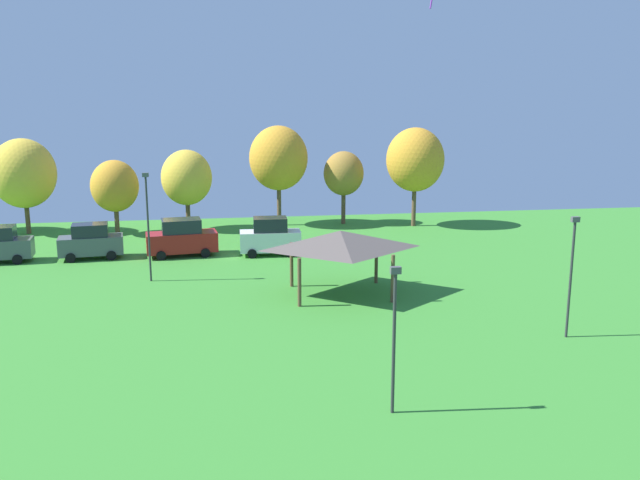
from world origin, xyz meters
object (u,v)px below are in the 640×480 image
treeline_tree_4 (279,158)px  treeline_tree_6 (415,160)px  light_post_1 (148,221)px  treeline_tree_1 (23,173)px  park_pavilion (340,240)px  parked_car_third_from_left (182,238)px  treeline_tree_5 (344,174)px  parked_car_second_from_left (91,242)px  treeline_tree_2 (115,186)px  light_post_2 (571,270)px  treeline_tree_3 (187,178)px  parked_car_rightmost_in_row (270,237)px  light_post_0 (394,331)px

treeline_tree_4 → treeline_tree_6: 11.37m
light_post_1 → treeline_tree_1: bearing=124.8°
park_pavilion → treeline_tree_1: 29.62m
parked_car_third_from_left → treeline_tree_5: 16.83m
parked_car_second_from_left → treeline_tree_2: bearing=78.6°
light_post_2 → treeline_tree_4: size_ratio=0.67×
parked_car_third_from_left → treeline_tree_2: treeline_tree_2 is taller
light_post_1 → treeline_tree_5: light_post_1 is taller
treeline_tree_4 → park_pavilion: bearing=-85.8°
light_post_2 → treeline_tree_5: size_ratio=0.90×
light_post_1 → treeline_tree_4: bearing=60.9°
treeline_tree_5 → treeline_tree_3: bearing=-175.8°
treeline_tree_5 → treeline_tree_6: size_ratio=0.75×
parked_car_rightmost_in_row → light_post_2: size_ratio=0.75×
parked_car_third_from_left → light_post_1: bearing=-111.2°
treeline_tree_6 → parked_car_third_from_left: bearing=-156.5°
light_post_0 → treeline_tree_4: bearing=91.3°
treeline_tree_3 → treeline_tree_6: size_ratio=0.80×
light_post_2 → treeline_tree_3: size_ratio=0.85×
park_pavilion → light_post_2: size_ratio=1.15×
treeline_tree_3 → treeline_tree_6: treeline_tree_6 is taller
parked_car_third_from_left → treeline_tree_1: size_ratio=0.66×
parked_car_rightmost_in_row → parked_car_second_from_left: bearing=178.2°
light_post_1 → treeline_tree_6: bearing=35.4°
parked_car_rightmost_in_row → treeline_tree_5: bearing=58.2°
light_post_0 → parked_car_rightmost_in_row: bearing=95.6°
light_post_2 → treeline_tree_6: 27.17m
parked_car_third_from_left → light_post_0: 26.46m
parked_car_rightmost_in_row → light_post_1: 9.72m
park_pavilion → treeline_tree_1: treeline_tree_1 is taller
treeline_tree_3 → parked_car_rightmost_in_row: bearing=-58.6°
parked_car_second_from_left → treeline_tree_4: 17.55m
light_post_0 → parked_car_third_from_left: bearing=108.6°
parked_car_second_from_left → treeline_tree_1: size_ratio=0.58×
light_post_0 → parked_car_second_from_left: bearing=119.9°
light_post_1 → treeline_tree_6: size_ratio=0.78×
park_pavilion → light_post_2: 12.27m
light_post_0 → light_post_2: size_ratio=0.94×
parked_car_third_from_left → treeline_tree_2: size_ratio=0.84×
treeline_tree_3 → treeline_tree_5: bearing=4.2°
light_post_2 → treeline_tree_3: bearing=122.9°
treeline_tree_1 → treeline_tree_5: bearing=1.2°
park_pavilion → treeline_tree_6: size_ratio=0.78×
light_post_1 → treeline_tree_6: (20.34, 14.48, 1.94)m
parked_car_rightmost_in_row → treeline_tree_4: (1.58, 10.83, 4.40)m
parked_car_third_from_left → treeline_tree_6: size_ratio=0.60×
treeline_tree_2 → treeline_tree_6: size_ratio=0.72×
park_pavilion → treeline_tree_1: bearing=137.1°
parked_car_rightmost_in_row → treeline_tree_5: (7.10, 10.74, 3.03)m
treeline_tree_4 → parked_car_third_from_left: bearing=-126.8°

